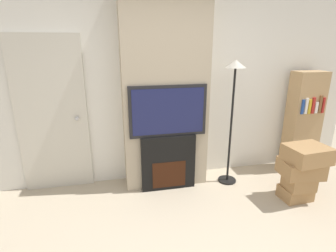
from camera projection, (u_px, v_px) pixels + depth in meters
wall_back at (162, 86)px, 3.64m from camera, size 6.00×0.06×2.70m
chimney_breast at (165, 89)px, 3.44m from camera, size 1.12×0.37×2.70m
fireplace at (168, 162)px, 3.55m from camera, size 0.73×0.15×0.76m
television at (168, 111)px, 3.34m from camera, size 1.00×0.07×0.67m
floor_lamp at (233, 93)px, 3.44m from camera, size 0.27×0.27×1.72m
box_stack at (302, 169)px, 3.26m from camera, size 0.55×0.46×0.73m
bookshelf at (303, 122)px, 4.02m from camera, size 0.47×0.30×1.54m
entry_door at (52, 116)px, 3.39m from camera, size 0.88×0.09×2.04m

